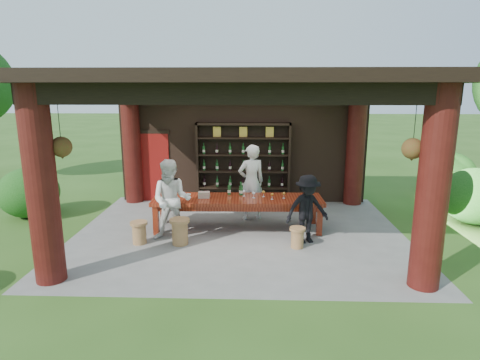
{
  "coord_description": "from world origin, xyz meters",
  "views": [
    {
      "loc": [
        0.31,
        -8.64,
        3.21
      ],
      "look_at": [
        0.0,
        0.4,
        1.15
      ],
      "focal_mm": 30.0,
      "sensor_mm": 36.0,
      "label": 1
    }
  ],
  "objects_px": {
    "wine_shelf": "(243,164)",
    "stool_near_right": "(297,237)",
    "host": "(251,182)",
    "guest_man": "(307,209)",
    "stool_far_left": "(139,232)",
    "stool_near_left": "(180,231)",
    "napkin_basket": "(204,195)",
    "guest_woman": "(172,200)",
    "tasting_table": "(238,203)"
  },
  "relations": [
    {
      "from": "host",
      "to": "stool_near_left",
      "type": "bearing_deg",
      "value": 27.64
    },
    {
      "from": "stool_far_left",
      "to": "guest_man",
      "type": "distance_m",
      "value": 3.58
    },
    {
      "from": "tasting_table",
      "to": "stool_far_left",
      "type": "xyz_separation_m",
      "value": [
        -2.05,
        -0.99,
        -0.38
      ]
    },
    {
      "from": "wine_shelf",
      "to": "guest_man",
      "type": "height_order",
      "value": "wine_shelf"
    },
    {
      "from": "stool_near_right",
      "to": "stool_far_left",
      "type": "height_order",
      "value": "stool_far_left"
    },
    {
      "from": "wine_shelf",
      "to": "guest_man",
      "type": "distance_m",
      "value": 3.3
    },
    {
      "from": "tasting_table",
      "to": "guest_man",
      "type": "height_order",
      "value": "guest_man"
    },
    {
      "from": "guest_man",
      "to": "napkin_basket",
      "type": "distance_m",
      "value": 2.41
    },
    {
      "from": "napkin_basket",
      "to": "wine_shelf",
      "type": "bearing_deg",
      "value": 68.65
    },
    {
      "from": "stool_near_left",
      "to": "napkin_basket",
      "type": "bearing_deg",
      "value": 68.15
    },
    {
      "from": "guest_man",
      "to": "napkin_basket",
      "type": "relative_size",
      "value": 5.66
    },
    {
      "from": "wine_shelf",
      "to": "stool_near_left",
      "type": "xyz_separation_m",
      "value": [
        -1.25,
        -3.17,
        -0.86
      ]
    },
    {
      "from": "wine_shelf",
      "to": "host",
      "type": "distance_m",
      "value": 1.44
    },
    {
      "from": "stool_near_left",
      "to": "guest_woman",
      "type": "relative_size",
      "value": 0.32
    },
    {
      "from": "guest_woman",
      "to": "stool_near_left",
      "type": "bearing_deg",
      "value": -54.98
    },
    {
      "from": "tasting_table",
      "to": "guest_woman",
      "type": "height_order",
      "value": "guest_woman"
    },
    {
      "from": "stool_near_right",
      "to": "stool_far_left",
      "type": "distance_m",
      "value": 3.33
    },
    {
      "from": "stool_near_left",
      "to": "guest_woman",
      "type": "height_order",
      "value": "guest_woman"
    },
    {
      "from": "host",
      "to": "guest_man",
      "type": "height_order",
      "value": "host"
    },
    {
      "from": "stool_far_left",
      "to": "stool_near_left",
      "type": "bearing_deg",
      "value": -0.93
    },
    {
      "from": "guest_woman",
      "to": "guest_man",
      "type": "bearing_deg",
      "value": -2.1
    },
    {
      "from": "guest_woman",
      "to": "napkin_basket",
      "type": "relative_size",
      "value": 6.79
    },
    {
      "from": "stool_near_left",
      "to": "host",
      "type": "height_order",
      "value": "host"
    },
    {
      "from": "tasting_table",
      "to": "stool_far_left",
      "type": "height_order",
      "value": "tasting_table"
    },
    {
      "from": "wine_shelf",
      "to": "stool_near_right",
      "type": "bearing_deg",
      "value": -69.7
    },
    {
      "from": "host",
      "to": "guest_man",
      "type": "xyz_separation_m",
      "value": [
        1.19,
        -1.54,
        -0.21
      ]
    },
    {
      "from": "wine_shelf",
      "to": "guest_woman",
      "type": "xyz_separation_m",
      "value": [
        -1.46,
        -2.87,
        -0.27
      ]
    },
    {
      "from": "tasting_table",
      "to": "guest_woman",
      "type": "distance_m",
      "value": 1.58
    },
    {
      "from": "stool_near_right",
      "to": "stool_near_left",
      "type": "bearing_deg",
      "value": 177.75
    },
    {
      "from": "wine_shelf",
      "to": "guest_woman",
      "type": "height_order",
      "value": "wine_shelf"
    },
    {
      "from": "stool_far_left",
      "to": "host",
      "type": "bearing_deg",
      "value": 36.58
    },
    {
      "from": "wine_shelf",
      "to": "stool_near_right",
      "type": "relative_size",
      "value": 6.06
    },
    {
      "from": "wine_shelf",
      "to": "napkin_basket",
      "type": "height_order",
      "value": "wine_shelf"
    },
    {
      "from": "tasting_table",
      "to": "stool_near_left",
      "type": "relative_size",
      "value": 7.04
    },
    {
      "from": "wine_shelf",
      "to": "host",
      "type": "relative_size",
      "value": 1.38
    },
    {
      "from": "guest_man",
      "to": "napkin_basket",
      "type": "bearing_deg",
      "value": 143.89
    },
    {
      "from": "guest_woman",
      "to": "stool_near_right",
      "type": "bearing_deg",
      "value": -8.94
    },
    {
      "from": "stool_near_left",
      "to": "stool_far_left",
      "type": "xyz_separation_m",
      "value": [
        -0.87,
        0.01,
        -0.04
      ]
    },
    {
      "from": "wine_shelf",
      "to": "stool_far_left",
      "type": "bearing_deg",
      "value": -123.9
    },
    {
      "from": "stool_near_right",
      "to": "napkin_basket",
      "type": "xyz_separation_m",
      "value": [
        -2.05,
        1.09,
        0.59
      ]
    },
    {
      "from": "stool_near_right",
      "to": "host",
      "type": "relative_size",
      "value": 0.23
    },
    {
      "from": "tasting_table",
      "to": "guest_woman",
      "type": "relative_size",
      "value": 2.22
    },
    {
      "from": "stool_far_left",
      "to": "guest_woman",
      "type": "bearing_deg",
      "value": 22.91
    },
    {
      "from": "stool_far_left",
      "to": "napkin_basket",
      "type": "distance_m",
      "value": 1.7
    },
    {
      "from": "napkin_basket",
      "to": "guest_woman",
      "type": "bearing_deg",
      "value": -130.92
    },
    {
      "from": "tasting_table",
      "to": "napkin_basket",
      "type": "relative_size",
      "value": 15.1
    },
    {
      "from": "guest_woman",
      "to": "tasting_table",
      "type": "bearing_deg",
      "value": 26.52
    },
    {
      "from": "stool_near_right",
      "to": "napkin_basket",
      "type": "relative_size",
      "value": 1.66
    },
    {
      "from": "stool_near_left",
      "to": "stool_near_right",
      "type": "height_order",
      "value": "stool_near_left"
    },
    {
      "from": "stool_far_left",
      "to": "host",
      "type": "distance_m",
      "value": 3.01
    }
  ]
}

